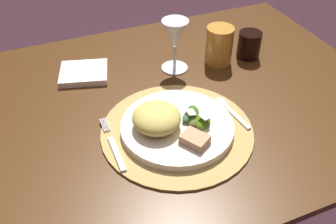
# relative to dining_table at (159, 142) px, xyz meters

# --- Properties ---
(dining_table) EXTENTS (1.18, 0.82, 0.71)m
(dining_table) POSITION_rel_dining_table_xyz_m (0.00, 0.00, 0.00)
(dining_table) COLOR #4A2B11
(dining_table) RESTS_ON ground
(placemat) EXTENTS (0.35, 0.35, 0.01)m
(placemat) POSITION_rel_dining_table_xyz_m (-0.00, -0.12, 0.14)
(placemat) COLOR tan
(placemat) RESTS_ON dining_table
(dinner_plate) EXTENTS (0.25, 0.25, 0.02)m
(dinner_plate) POSITION_rel_dining_table_xyz_m (-0.00, -0.12, 0.16)
(dinner_plate) COLOR silver
(dinner_plate) RESTS_ON placemat
(pasta_serving) EXTENTS (0.12, 0.12, 0.05)m
(pasta_serving) POSITION_rel_dining_table_xyz_m (-0.05, -0.11, 0.19)
(pasta_serving) COLOR #DAC95E
(pasta_serving) RESTS_ON dinner_plate
(salad_greens) EXTENTS (0.07, 0.09, 0.03)m
(salad_greens) POSITION_rel_dining_table_xyz_m (0.04, -0.12, 0.17)
(salad_greens) COLOR #336823
(salad_greens) RESTS_ON dinner_plate
(bread_piece) EXTENTS (0.06, 0.07, 0.02)m
(bread_piece) POSITION_rel_dining_table_xyz_m (0.01, -0.19, 0.17)
(bread_piece) COLOR tan
(bread_piece) RESTS_ON dinner_plate
(fork) EXTENTS (0.01, 0.17, 0.00)m
(fork) POSITION_rel_dining_table_xyz_m (-0.15, -0.11, 0.15)
(fork) COLOR silver
(fork) RESTS_ON placemat
(spoon) EXTENTS (0.03, 0.13, 0.01)m
(spoon) POSITION_rel_dining_table_xyz_m (0.14, -0.09, 0.15)
(spoon) COLOR silver
(spoon) RESTS_ON placemat
(napkin) EXTENTS (0.15, 0.14, 0.02)m
(napkin) POSITION_rel_dining_table_xyz_m (-0.15, 0.19, 0.15)
(napkin) COLOR white
(napkin) RESTS_ON dining_table
(wine_glass) EXTENTS (0.07, 0.07, 0.15)m
(wine_glass) POSITION_rel_dining_table_xyz_m (0.10, 0.13, 0.24)
(wine_glass) COLOR silver
(wine_glass) RESTS_ON dining_table
(amber_tumbler) EXTENTS (0.08, 0.08, 0.11)m
(amber_tumbler) POSITION_rel_dining_table_xyz_m (0.23, 0.11, 0.19)
(amber_tumbler) COLOR #CC8A34
(amber_tumbler) RESTS_ON dining_table
(dark_tumbler) EXTENTS (0.07, 0.07, 0.08)m
(dark_tumbler) POSITION_rel_dining_table_xyz_m (0.32, 0.10, 0.18)
(dark_tumbler) COLOR black
(dark_tumbler) RESTS_ON dining_table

